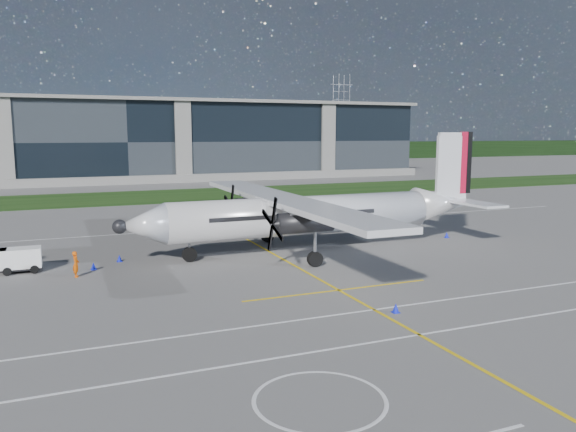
% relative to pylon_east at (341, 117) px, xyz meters
% --- Properties ---
extents(ground, '(400.00, 400.00, 0.00)m').
position_rel_pylon_east_xyz_m(ground, '(-85.00, -110.00, -15.00)').
color(ground, slate).
rests_on(ground, ground).
extents(grass_strip, '(400.00, 18.00, 0.04)m').
position_rel_pylon_east_xyz_m(grass_strip, '(-85.00, -102.00, -14.98)').
color(grass_strip, '#14340E').
rests_on(grass_strip, ground).
extents(terminal_building, '(120.00, 20.00, 15.00)m').
position_rel_pylon_east_xyz_m(terminal_building, '(-85.00, -70.00, -7.50)').
color(terminal_building, black).
rests_on(terminal_building, ground).
extents(tree_line, '(400.00, 6.00, 6.00)m').
position_rel_pylon_east_xyz_m(tree_line, '(-85.00, -10.00, -12.00)').
color(tree_line, black).
rests_on(tree_line, ground).
extents(pylon_east, '(9.00, 4.60, 30.00)m').
position_rel_pylon_east_xyz_m(pylon_east, '(0.00, 0.00, 0.00)').
color(pylon_east, gray).
rests_on(pylon_east, ground).
extents(yellow_taxiway_centerline, '(0.20, 70.00, 0.01)m').
position_rel_pylon_east_xyz_m(yellow_taxiway_centerline, '(-82.00, -140.00, -14.99)').
color(yellow_taxiway_centerline, yellow).
rests_on(yellow_taxiway_centerline, ground).
extents(white_lane_line, '(90.00, 0.15, 0.01)m').
position_rel_pylon_east_xyz_m(white_lane_line, '(-85.00, -164.00, -14.99)').
color(white_lane_line, white).
rests_on(white_lane_line, ground).
extents(turboprop_aircraft, '(29.89, 30.99, 9.30)m').
position_rel_pylon_east_xyz_m(turboprop_aircraft, '(-78.57, -145.32, -10.35)').
color(turboprop_aircraft, silver).
rests_on(turboprop_aircraft, ground).
extents(baggage_tug, '(2.70, 1.62, 1.62)m').
position_rel_pylon_east_xyz_m(baggage_tug, '(-99.57, -144.02, -14.19)').
color(baggage_tug, white).
rests_on(baggage_tug, ground).
extents(ground_crew_person, '(0.70, 0.88, 1.94)m').
position_rel_pylon_east_xyz_m(ground_crew_person, '(-96.23, -146.81, -14.03)').
color(ground_crew_person, '#F25907').
rests_on(ground_crew_person, ground).
extents(safety_cone_tail, '(0.36, 0.36, 0.50)m').
position_rel_pylon_east_xyz_m(safety_cone_tail, '(-65.37, -144.73, -14.75)').
color(safety_cone_tail, '#0C17CF').
rests_on(safety_cone_tail, ground).
extents(safety_cone_nose_stbd, '(0.36, 0.36, 0.50)m').
position_rel_pylon_east_xyz_m(safety_cone_nose_stbd, '(-93.20, -143.31, -14.75)').
color(safety_cone_nose_stbd, '#0C17CF').
rests_on(safety_cone_nose_stbd, ground).
extents(safety_cone_stbdwing, '(0.36, 0.36, 0.50)m').
position_rel_pylon_east_xyz_m(safety_cone_stbdwing, '(-80.89, -129.60, -14.75)').
color(safety_cone_stbdwing, '#0C17CF').
rests_on(safety_cone_stbdwing, ground).
extents(safety_cone_fwd, '(0.36, 0.36, 0.50)m').
position_rel_pylon_east_xyz_m(safety_cone_fwd, '(-95.09, -145.14, -14.75)').
color(safety_cone_fwd, '#0C17CF').
rests_on(safety_cone_fwd, ground).
extents(safety_cone_portwing, '(0.36, 0.36, 0.50)m').
position_rel_pylon_east_xyz_m(safety_cone_portwing, '(-81.20, -160.82, -14.75)').
color(safety_cone_portwing, '#0C17CF').
rests_on(safety_cone_portwing, ground).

